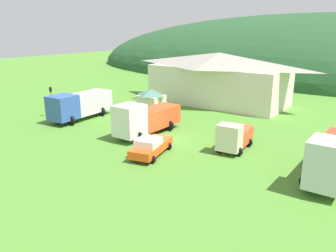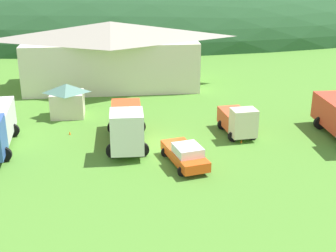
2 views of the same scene
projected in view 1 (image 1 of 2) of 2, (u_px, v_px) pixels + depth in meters
ground_plane at (166, 140)px, 32.70m from camera, size 200.00×200.00×0.00m
forested_hill_backdrop at (318, 73)px, 81.11m from camera, size 129.47×60.00×27.72m
depot_building at (219, 78)px, 47.72m from camera, size 20.05×9.47×7.16m
play_shed_cream at (151, 101)px, 42.65m from camera, size 3.18×2.71×3.09m
box_truck_blue at (79, 104)px, 39.75m from camera, size 3.71×8.42×3.26m
heavy_rig_white at (145, 118)px, 33.79m from camera, size 3.27×8.15×3.52m
light_truck_cream at (234, 136)px, 29.71m from camera, size 2.72×4.78×2.64m
tow_truck_silver at (333, 157)px, 23.35m from camera, size 3.08×7.93×3.71m
service_pickup_orange at (151, 146)px, 28.62m from camera, size 3.09×5.33×1.66m
traffic_light_west at (51, 99)px, 40.37m from camera, size 0.20×0.32×3.71m
traffic_cone_near_pickup at (224, 155)px, 28.83m from camera, size 0.36×0.36×0.56m
traffic_cone_mid_row at (129, 122)px, 39.10m from camera, size 0.36×0.36×0.62m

